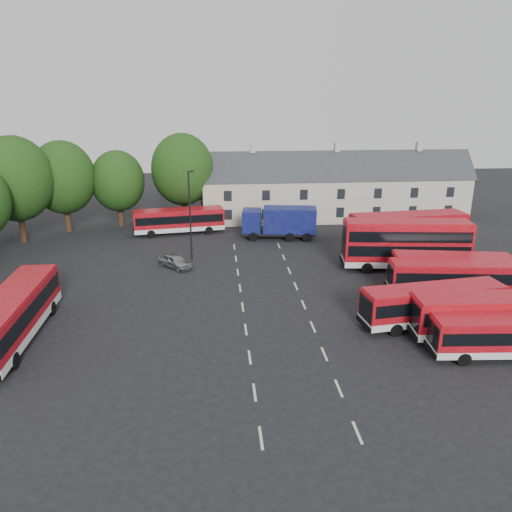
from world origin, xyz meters
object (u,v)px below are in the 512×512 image
at_px(lamppost, 190,214).
at_px(bus_dd_south, 406,242).
at_px(box_truck, 280,221).
at_px(silver_car, 175,261).
at_px(bus_west, 13,313).
at_px(bus_row_a, 509,334).

bearing_deg(lamppost, bus_dd_south, -12.18).
relative_size(box_truck, silver_car, 2.26).
height_order(silver_car, lamppost, lamppost).
bearing_deg(silver_car, bus_west, -169.75).
bearing_deg(silver_car, box_truck, -6.23).
height_order(bus_dd_south, lamppost, lamppost).
distance_m(bus_dd_south, bus_west, 34.41).
distance_m(bus_dd_south, lamppost, 21.28).
relative_size(bus_row_a, box_truck, 1.15).
distance_m(bus_west, silver_car, 17.38).
bearing_deg(lamppost, box_truck, 34.62).
distance_m(bus_row_a, lamppost, 30.27).
bearing_deg(bus_row_a, silver_car, 143.52).
distance_m(bus_row_a, box_truck, 30.36).
bearing_deg(silver_car, bus_row_a, -84.13).
xyz_separation_m(bus_dd_south, silver_car, (-22.26, 2.37, -2.12)).
distance_m(silver_car, lamppost, 4.99).
xyz_separation_m(bus_dd_south, box_truck, (-10.69, 11.38, -0.69)).
relative_size(bus_row_a, bus_west, 0.82).
bearing_deg(bus_row_a, box_truck, 115.32).
xyz_separation_m(bus_row_a, bus_west, (-32.94, 5.09, 0.40)).
bearing_deg(box_truck, lamppost, -137.62).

